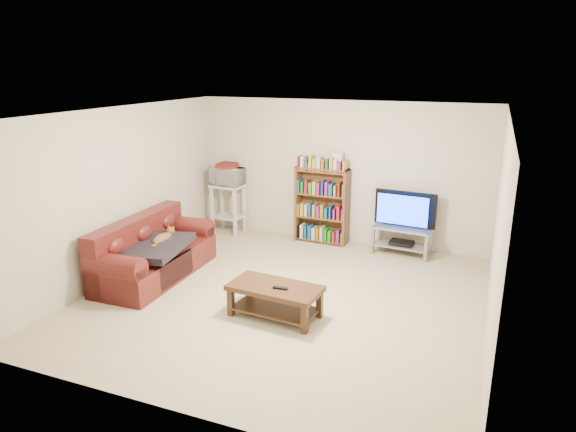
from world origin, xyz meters
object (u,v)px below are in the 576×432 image
at_px(tv_stand, 402,236).
at_px(bookshelf, 322,204).
at_px(coffee_table, 275,295).
at_px(sofa, 151,256).

bearing_deg(tv_stand, bookshelf, -178.99).
height_order(tv_stand, bookshelf, bookshelf).
distance_m(tv_stand, bookshelf, 1.44).
distance_m(coffee_table, bookshelf, 2.87).
relative_size(sofa, bookshelf, 1.55).
xyz_separation_m(sofa, tv_stand, (3.21, 2.22, 0.01)).
bearing_deg(tv_stand, coffee_table, -106.00).
xyz_separation_m(sofa, coffee_table, (2.15, -0.50, -0.03)).
distance_m(sofa, coffee_table, 2.21).
bearing_deg(sofa, coffee_table, -14.40).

